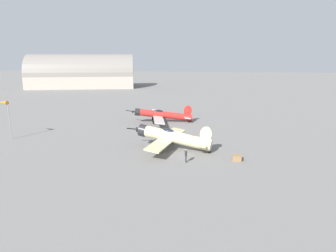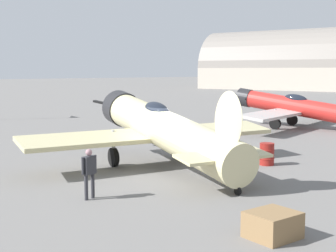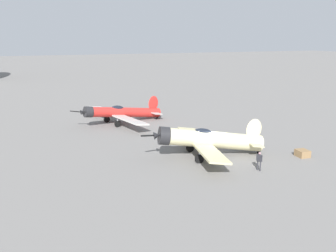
% 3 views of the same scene
% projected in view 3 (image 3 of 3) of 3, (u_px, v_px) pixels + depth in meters
% --- Properties ---
extents(ground_plane, '(400.00, 400.00, 0.00)m').
position_uv_depth(ground_plane, '(212.00, 156.00, 34.20)').
color(ground_plane, slate).
extents(airplane_foreground, '(11.58, 11.49, 3.46)m').
position_uv_depth(airplane_foreground, '(207.00, 140.00, 33.72)').
color(airplane_foreground, beige).
rests_on(airplane_foreground, ground_plane).
extents(airplane_mid_apron, '(12.16, 13.20, 3.19)m').
position_uv_depth(airplane_mid_apron, '(121.00, 112.00, 46.73)').
color(airplane_mid_apron, red).
rests_on(airplane_mid_apron, ground_plane).
extents(ground_crew_mechanic, '(0.31, 0.61, 1.60)m').
position_uv_depth(ground_crew_mechanic, '(259.00, 159.00, 30.32)').
color(ground_crew_mechanic, '#2D2D33').
rests_on(ground_crew_mechanic, ground_plane).
extents(equipment_crate, '(1.09, 1.22, 0.64)m').
position_uv_depth(equipment_crate, '(302.00, 153.00, 33.98)').
color(equipment_crate, olive).
rests_on(equipment_crate, ground_plane).
extents(fuel_drum, '(0.65, 0.65, 0.95)m').
position_uv_depth(fuel_drum, '(211.00, 139.00, 38.30)').
color(fuel_drum, maroon).
rests_on(fuel_drum, ground_plane).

